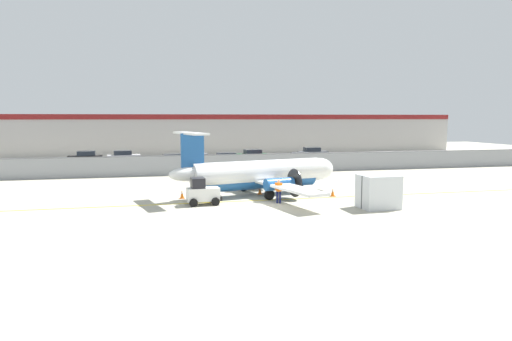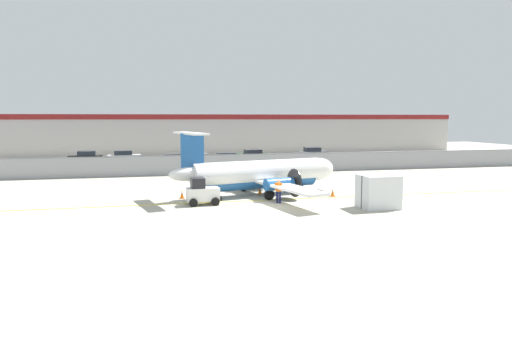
{
  "view_description": "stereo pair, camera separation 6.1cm",
  "coord_description": "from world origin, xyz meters",
  "views": [
    {
      "loc": [
        -7.63,
        -29.6,
        5.95
      ],
      "look_at": [
        0.49,
        5.28,
        1.8
      ],
      "focal_mm": 32.0,
      "sensor_mm": 36.0,
      "label": 1
    },
    {
      "loc": [
        -7.57,
        -29.62,
        5.95
      ],
      "look_at": [
        0.49,
        5.28,
        1.8
      ],
      "focal_mm": 32.0,
      "sensor_mm": 36.0,
      "label": 2
    }
  ],
  "objects": [
    {
      "name": "traffic_cone_far_right",
      "position": [
        -5.42,
        4.1,
        0.31
      ],
      "size": [
        0.36,
        0.36,
        0.64
      ],
      "color": "orange",
      "rests_on": "ground"
    },
    {
      "name": "parked_car_0",
      "position": [
        -15.8,
        32.46,
        0.89
      ],
      "size": [
        4.27,
        2.15,
        1.58
      ],
      "rotation": [
        0.0,
        0.0,
        3.19
      ],
      "color": "black",
      "rests_on": "parking_lot_strip"
    },
    {
      "name": "parked_car_4",
      "position": [
        1.51,
        25.34,
        0.89
      ],
      "size": [
        4.22,
        2.05,
        1.58
      ],
      "rotation": [
        0.0,
        0.0,
        0.01
      ],
      "color": "navy",
      "rests_on": "parking_lot_strip"
    },
    {
      "name": "traffic_cone_near_left",
      "position": [
        0.64,
        4.58,
        0.31
      ],
      "size": [
        0.36,
        0.36,
        0.64
      ],
      "color": "orange",
      "rests_on": "ground"
    },
    {
      "name": "traffic_cone_far_left",
      "position": [
        5.83,
        2.45,
        0.31
      ],
      "size": [
        0.36,
        0.36,
        0.64
      ],
      "color": "orange",
      "rests_on": "ground"
    },
    {
      "name": "ground_crew_worker",
      "position": [
        1.03,
        0.64,
        0.95
      ],
      "size": [
        0.51,
        0.47,
        1.7
      ],
      "rotation": [
        0.0,
        0.0,
        1.02
      ],
      "color": "#191E4C",
      "rests_on": "ground"
    },
    {
      "name": "parked_car_2",
      "position": [
        -5.21,
        24.9,
        0.89
      ],
      "size": [
        4.36,
        2.37,
        1.58
      ],
      "rotation": [
        0.0,
        0.0,
        3.25
      ],
      "color": "red",
      "rests_on": "parking_lot_strip"
    },
    {
      "name": "cargo_container",
      "position": [
        6.97,
        -2.5,
        1.1
      ],
      "size": [
        2.45,
        2.06,
        2.2
      ],
      "rotation": [
        0.0,
        0.0,
        0.03
      ],
      "color": "silver",
      "rests_on": "ground"
    },
    {
      "name": "traffic_cone_near_right",
      "position": [
        -2.86,
        6.73,
        0.31
      ],
      "size": [
        0.36,
        0.36,
        0.64
      ],
      "color": "orange",
      "rests_on": "ground"
    },
    {
      "name": "parked_car_1",
      "position": [
        -11.06,
        32.2,
        0.89
      ],
      "size": [
        4.38,
        2.41,
        1.58
      ],
      "rotation": [
        0.0,
        0.0,
        0.12
      ],
      "color": "silver",
      "rests_on": "parking_lot_strip"
    },
    {
      "name": "parked_car_5",
      "position": [
        5.73,
        30.28,
        0.89
      ],
      "size": [
        4.33,
        2.27,
        1.58
      ],
      "rotation": [
        0.0,
        0.0,
        3.22
      ],
      "color": "#19662D",
      "rests_on": "parking_lot_strip"
    },
    {
      "name": "parked_car_3",
      "position": [
        -2.15,
        32.42,
        0.89
      ],
      "size": [
        4.25,
        2.1,
        1.58
      ],
      "rotation": [
        0.0,
        0.0,
        3.17
      ],
      "color": "gray",
      "rests_on": "parking_lot_strip"
    },
    {
      "name": "background_building",
      "position": [
        0.0,
        47.99,
        3.26
      ],
      "size": [
        91.0,
        8.1,
        6.5
      ],
      "color": "#BCB7B2",
      "rests_on": "ground"
    },
    {
      "name": "commuter_airplane",
      "position": [
        0.73,
        4.34,
        1.6
      ],
      "size": [
        13.91,
        15.92,
        4.92
      ],
      "rotation": [
        0.0,
        0.0,
        0.24
      ],
      "color": "white",
      "rests_on": "ground"
    },
    {
      "name": "ground_plane",
      "position": [
        0.0,
        2.0,
        0.0
      ],
      "size": [
        140.0,
        140.0,
        0.01
      ],
      "color": "#B2AD99"
    },
    {
      "name": "parking_lot_strip",
      "position": [
        0.0,
        29.5,
        0.06
      ],
      "size": [
        98.0,
        17.0,
        0.12
      ],
      "color": "#38383A",
      "rests_on": "ground"
    },
    {
      "name": "parked_car_7",
      "position": [
        15.32,
        32.73,
        0.89
      ],
      "size": [
        4.22,
        2.05,
        1.58
      ],
      "rotation": [
        0.0,
        0.0,
        -0.01
      ],
      "color": "slate",
      "rests_on": "parking_lot_strip"
    },
    {
      "name": "baggage_tug",
      "position": [
        -4.22,
        1.31,
        0.86
      ],
      "size": [
        2.38,
        1.49,
        1.88
      ],
      "rotation": [
        0.0,
        0.0,
        0.05
      ],
      "color": "silver",
      "rests_on": "ground"
    },
    {
      "name": "parked_car_6",
      "position": [
        10.59,
        23.81,
        0.89
      ],
      "size": [
        4.37,
        2.39,
        1.58
      ],
      "rotation": [
        0.0,
        0.0,
        -0.12
      ],
      "color": "red",
      "rests_on": "parking_lot_strip"
    },
    {
      "name": "perimeter_fence",
      "position": [
        0.0,
        18.0,
        1.12
      ],
      "size": [
        98.0,
        0.1,
        2.1
      ],
      "color": "gray",
      "rests_on": "ground"
    }
  ]
}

